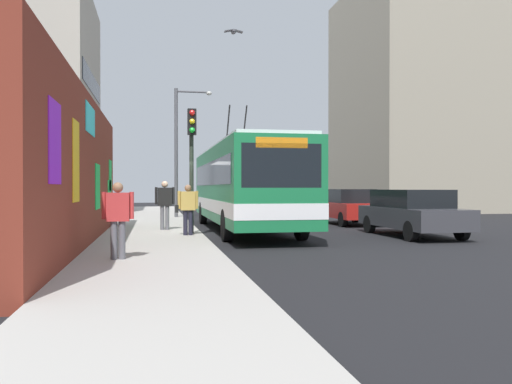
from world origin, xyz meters
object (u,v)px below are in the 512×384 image
object	(u,v)px
pedestrian_at_curb	(188,206)
parked_car_dark_gray	(412,212)
pedestrian_near_wall	(118,214)
pedestrian_midblock	(165,201)
traffic_light	(192,149)
city_bus	(243,184)
parked_car_red	(349,206)
street_lamp	(180,143)

from	to	relation	value
pedestrian_at_curb	parked_car_dark_gray	bearing A→B (deg)	-91.79
pedestrian_near_wall	pedestrian_midblock	bearing A→B (deg)	-8.37
pedestrian_midblock	traffic_light	size ratio (longest dim) A/B	0.43
city_bus	pedestrian_near_wall	distance (m)	9.44
city_bus	parked_car_dark_gray	size ratio (longest dim) A/B	2.62
city_bus	parked_car_dark_gray	world-z (taller)	city_bus
city_bus	parked_car_red	size ratio (longest dim) A/B	3.03
street_lamp	city_bus	bearing A→B (deg)	-164.17
city_bus	parked_car_red	xyz separation A→B (m)	(2.34, -5.20, -0.96)
pedestrian_midblock	pedestrian_near_wall	bearing A→B (deg)	171.63
city_bus	parked_car_dark_gray	distance (m)	6.30
traffic_light	city_bus	bearing A→B (deg)	-39.05
pedestrian_near_wall	parked_car_red	bearing A→B (deg)	-40.68
parked_car_dark_gray	traffic_light	size ratio (longest dim) A/B	1.16
city_bus	street_lamp	xyz separation A→B (m)	(7.16, 2.03, 2.14)
pedestrian_midblock	pedestrian_at_curb	bearing A→B (deg)	-163.55
pedestrian_near_wall	street_lamp	distance (m)	16.03
street_lamp	pedestrian_near_wall	bearing A→B (deg)	172.48
parked_car_dark_gray	pedestrian_at_curb	distance (m)	7.52
city_bus	traffic_light	world-z (taller)	city_bus
pedestrian_midblock	street_lamp	distance (m)	8.60
pedestrian_near_wall	traffic_light	xyz separation A→B (m)	(5.82, -1.94, 1.81)
pedestrian_at_curb	parked_car_red	bearing A→B (deg)	-53.70
city_bus	pedestrian_midblock	xyz separation A→B (m)	(-0.92, 2.98, -0.62)
traffic_light	pedestrian_midblock	bearing A→B (deg)	25.72
pedestrian_near_wall	street_lamp	size ratio (longest dim) A/B	0.25
traffic_light	pedestrian_at_curb	bearing A→B (deg)	162.75
city_bus	traffic_light	distance (m)	3.59
parked_car_red	street_lamp	xyz separation A→B (m)	(4.83, 7.23, 3.10)
parked_car_dark_gray	pedestrian_near_wall	bearing A→B (deg)	118.55
parked_car_dark_gray	parked_car_red	world-z (taller)	same
traffic_light	parked_car_dark_gray	bearing A→B (deg)	-95.96
pedestrian_near_wall	street_lamp	xyz separation A→B (m)	(15.64, -2.06, 2.84)
city_bus	traffic_light	xyz separation A→B (m)	(-2.65, 2.15, 1.10)
pedestrian_midblock	traffic_light	bearing A→B (deg)	-154.28
parked_car_red	traffic_light	world-z (taller)	traffic_light
parked_car_red	pedestrian_at_curb	bearing A→B (deg)	126.30
parked_car_dark_gray	parked_car_red	bearing A→B (deg)	0.00
parked_car_red	pedestrian_at_curb	size ratio (longest dim) A/B	2.57
pedestrian_midblock	city_bus	bearing A→B (deg)	-72.83
parked_car_dark_gray	pedestrian_midblock	distance (m)	8.56
parked_car_red	pedestrian_midblock	size ratio (longest dim) A/B	2.36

